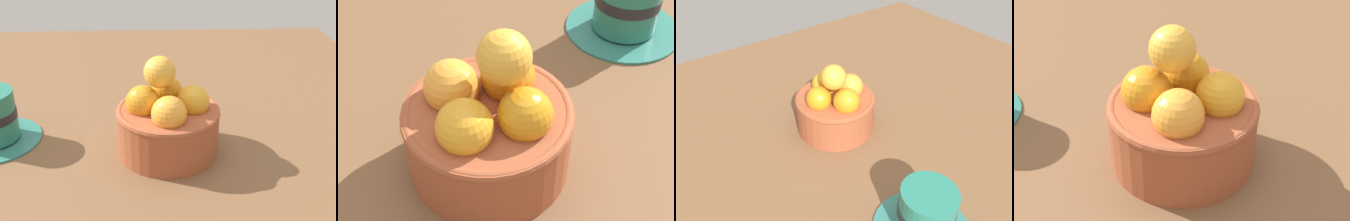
{
  "view_description": "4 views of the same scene",
  "coord_description": "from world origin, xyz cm",
  "views": [
    {
      "loc": [
        51.44,
        -2.14,
        33.45
      ],
      "look_at": [
        0.21,
        0.0,
        6.53
      ],
      "focal_mm": 45.38,
      "sensor_mm": 36.0,
      "label": 1
    },
    {
      "loc": [
        -15.4,
        25.0,
        35.12
      ],
      "look_at": [
        -0.51,
        -2.2,
        4.96
      ],
      "focal_mm": 53.59,
      "sensor_mm": 36.0,
      "label": 2
    },
    {
      "loc": [
        -29.31,
        -42.37,
        41.86
      ],
      "look_at": [
        0.84,
        -1.55,
        4.31
      ],
      "focal_mm": 37.23,
      "sensor_mm": 36.0,
      "label": 3
    },
    {
      "loc": [
        37.46,
        4.51,
        32.86
      ],
      "look_at": [
        -0.41,
        -0.14,
        5.49
      ],
      "focal_mm": 52.82,
      "sensor_mm": 36.0,
      "label": 4
    }
  ],
  "objects": [
    {
      "name": "ground_plane",
      "position": [
        0.0,
        0.0,
        -1.55
      ],
      "size": [
        116.87,
        85.86,
        3.1
      ],
      "primitive_type": "cube",
      "color": "brown"
    },
    {
      "name": "coffee_cup",
      "position": [
        -3.64,
        -25.7,
        3.56
      ],
      "size": [
        13.6,
        13.6,
        7.95
      ],
      "color": "#2D7268",
      "rests_on": "ground_plane"
    },
    {
      "name": "terracotta_bowl",
      "position": [
        -0.02,
        -0.06,
        4.85
      ],
      "size": [
        14.37,
        14.37,
        13.9
      ],
      "color": "#9E4C2D",
      "rests_on": "ground_plane"
    }
  ]
}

